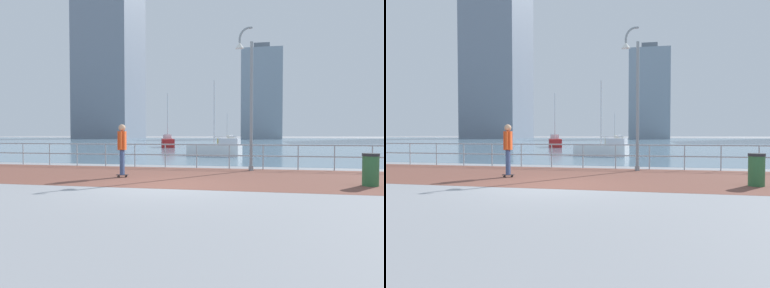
% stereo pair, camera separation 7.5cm
% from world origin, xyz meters
% --- Properties ---
extents(ground, '(220.00, 220.00, 0.00)m').
position_xyz_m(ground, '(0.00, 40.00, 0.00)').
color(ground, gray).
extents(brick_paving, '(28.00, 5.68, 0.01)m').
position_xyz_m(brick_paving, '(0.00, 2.32, 0.00)').
color(brick_paving, brown).
rests_on(brick_paving, ground).
extents(harbor_water, '(180.00, 88.00, 0.00)m').
position_xyz_m(harbor_water, '(0.00, 50.16, 0.00)').
color(harbor_water, slate).
rests_on(harbor_water, ground).
extents(waterfront_railing, '(25.25, 0.06, 1.04)m').
position_xyz_m(waterfront_railing, '(-0.00, 5.16, 0.72)').
color(waterfront_railing, '#9EADB7').
rests_on(waterfront_railing, ground).
extents(lamppost, '(0.73, 0.57, 5.72)m').
position_xyz_m(lamppost, '(2.19, 4.48, 3.17)').
color(lamppost, gray).
rests_on(lamppost, ground).
extents(skateboarder, '(0.41, 0.56, 1.80)m').
position_xyz_m(skateboarder, '(-1.94, 1.60, 1.09)').
color(skateboarder, black).
rests_on(skateboarder, ground).
extents(trash_bin, '(0.46, 0.46, 0.93)m').
position_xyz_m(trash_bin, '(5.75, 1.11, 0.47)').
color(trash_bin, '#2D6638').
rests_on(trash_bin, ground).
extents(sailboat_navy, '(3.66, 1.82, 4.93)m').
position_xyz_m(sailboat_navy, '(-0.12, 13.00, 0.47)').
color(sailboat_navy, white).
rests_on(sailboat_navy, ground).
extents(sailboat_ivory, '(2.42, 4.28, 5.74)m').
position_xyz_m(sailboat_ivory, '(-6.96, 26.40, 0.55)').
color(sailboat_ivory, '#B21E1E').
rests_on(sailboat_ivory, ground).
extents(sailboat_teal, '(2.69, 3.12, 4.45)m').
position_xyz_m(sailboat_teal, '(-1.96, 42.43, 0.42)').
color(sailboat_teal, gold).
rests_on(sailboat_teal, ground).
extents(tower_brick, '(15.37, 17.12, 46.84)m').
position_xyz_m(tower_brick, '(-39.09, 83.80, 22.58)').
color(tower_brick, slate).
rests_on(tower_brick, ground).
extents(tower_slate, '(10.09, 12.65, 24.64)m').
position_xyz_m(tower_slate, '(3.25, 83.95, 11.49)').
color(tower_slate, '#8493A3').
rests_on(tower_slate, ground).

